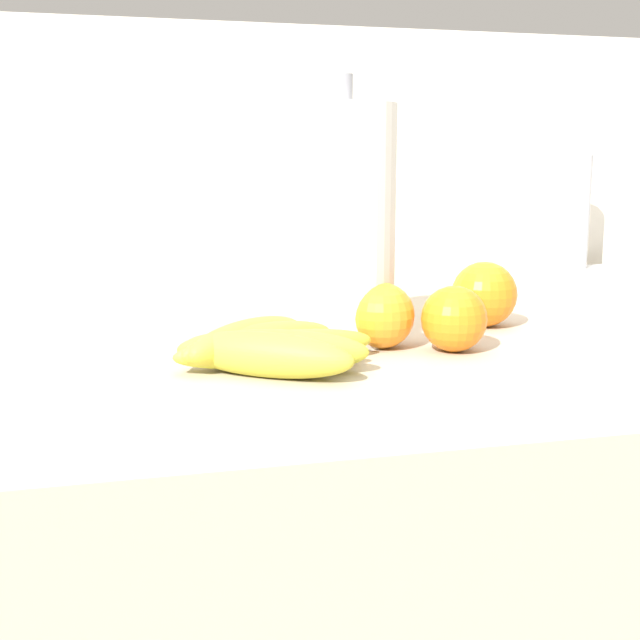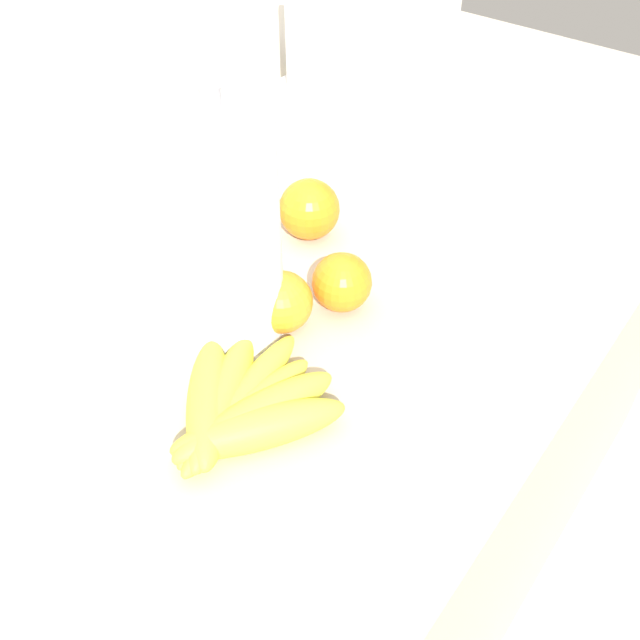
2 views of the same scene
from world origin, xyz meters
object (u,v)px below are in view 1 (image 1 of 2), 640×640
(orange_far_right, at_px, (484,294))
(sink_basin, at_px, (608,283))
(paper_towel_roll, at_px, (343,225))
(orange_back_left, at_px, (454,319))
(orange_front, at_px, (381,315))
(banana_bunch, at_px, (265,348))

(orange_far_right, distance_m, sink_basin, 0.32)
(paper_towel_roll, relative_size, sink_basin, 0.84)
(paper_towel_roll, xyz_separation_m, sink_basin, (0.46, 0.20, -0.11))
(orange_back_left, relative_size, paper_towel_roll, 0.24)
(orange_far_right, bearing_deg, orange_back_left, -127.60)
(orange_back_left, bearing_deg, paper_towel_roll, 141.74)
(orange_back_left, height_order, orange_front, orange_front)
(orange_back_left, xyz_separation_m, paper_towel_roll, (-0.10, 0.08, 0.09))
(banana_bunch, bearing_deg, orange_front, 22.37)
(orange_back_left, xyz_separation_m, orange_front, (-0.07, 0.03, 0.00))
(orange_back_left, relative_size, orange_far_right, 0.88)
(orange_back_left, distance_m, sink_basin, 0.46)
(orange_back_left, distance_m, orange_far_right, 0.14)
(banana_bunch, distance_m, orange_far_right, 0.32)
(orange_front, xyz_separation_m, orange_far_right, (0.16, 0.08, 0.00))
(sink_basin, bearing_deg, banana_bunch, -152.31)
(orange_far_right, height_order, paper_towel_roll, paper_towel_roll)
(orange_back_left, distance_m, paper_towel_roll, 0.16)
(banana_bunch, xyz_separation_m, orange_far_right, (0.29, 0.14, 0.02))
(banana_bunch, relative_size, orange_far_right, 2.65)
(banana_bunch, height_order, orange_front, orange_front)
(orange_far_right, height_order, sink_basin, sink_basin)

